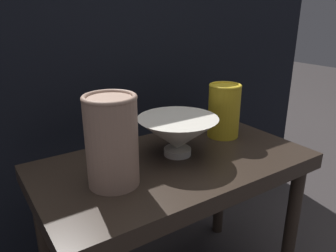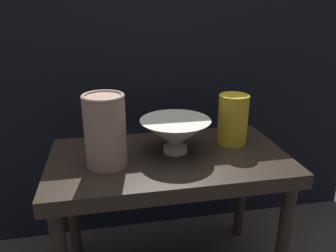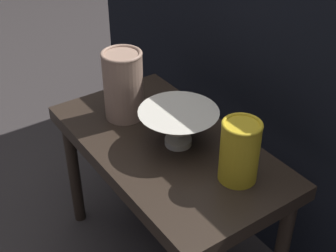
# 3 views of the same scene
# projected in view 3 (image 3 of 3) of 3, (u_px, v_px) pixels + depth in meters

# --- Properties ---
(table) EXTENTS (0.66, 0.36, 0.43)m
(table) POSITION_uv_depth(u_px,v_px,m) (167.00, 160.00, 1.22)
(table) COLOR #2D231C
(table) RESTS_ON ground_plane
(couch_backdrop) EXTENTS (1.62, 0.50, 0.86)m
(couch_backdrop) POSITION_uv_depth(u_px,v_px,m) (308.00, 84.00, 1.44)
(couch_backdrop) COLOR black
(couch_backdrop) RESTS_ON ground_plane
(bowl) EXTENTS (0.20, 0.20, 0.10)m
(bowl) POSITION_uv_depth(u_px,v_px,m) (178.00, 125.00, 1.15)
(bowl) COLOR silver
(bowl) RESTS_ON table
(vase_textured_left) EXTENTS (0.11, 0.11, 0.19)m
(vase_textured_left) POSITION_uv_depth(u_px,v_px,m) (123.00, 84.00, 1.24)
(vase_textured_left) COLOR tan
(vase_textured_left) RESTS_ON table
(vase_colorful_right) EXTENTS (0.09, 0.09, 0.15)m
(vase_colorful_right) POSITION_uv_depth(u_px,v_px,m) (240.00, 151.00, 1.03)
(vase_colorful_right) COLOR gold
(vase_colorful_right) RESTS_ON table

